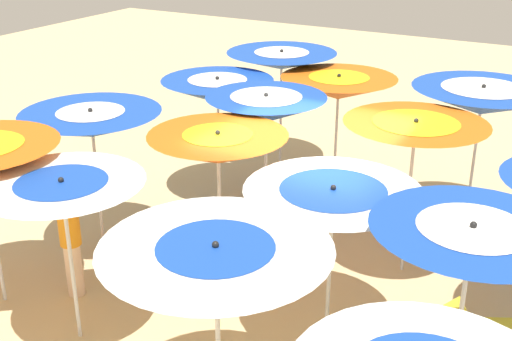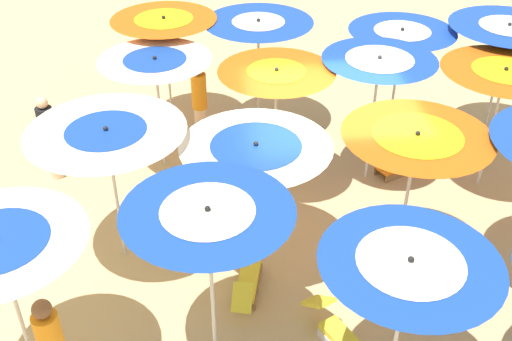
{
  "view_description": "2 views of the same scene",
  "coord_description": "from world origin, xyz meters",
  "px_view_note": "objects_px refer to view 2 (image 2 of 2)",
  "views": [
    {
      "loc": [
        -7.87,
        -3.6,
        5.39
      ],
      "look_at": [
        0.35,
        1.02,
        1.43
      ],
      "focal_mm": 46.27,
      "sensor_mm": 36.0,
      "label": 1
    },
    {
      "loc": [
        -1.8,
        -8.18,
        6.73
      ],
      "look_at": [
        -1.18,
        -0.58,
        1.5
      ],
      "focal_mm": 43.39,
      "sensor_mm": 36.0,
      "label": 2
    }
  ],
  "objects_px": {
    "beach_umbrella_3": "(507,34)",
    "beachgoer_0": "(200,103)",
    "beach_umbrella_7": "(401,41)",
    "beach_umbrella_11": "(258,31)",
    "beach_umbrella_5": "(416,145)",
    "beach_umbrella_8": "(208,223)",
    "beach_umbrella_12": "(0,252)",
    "lounger_1": "(345,340)",
    "lounger_3": "(405,161)",
    "beach_umbrella_2": "(503,81)",
    "beach_umbrella_13": "(107,140)",
    "beach_umbrella_10": "(276,82)",
    "beach_umbrella_15": "(164,29)",
    "beach_umbrella_9": "(256,157)",
    "beach_ball": "(238,139)",
    "beach_umbrella_4": "(408,274)",
    "lounger_2": "(247,284)",
    "lounger_0": "(270,133)",
    "beach_umbrella_6": "(378,70)",
    "beachgoer_2": "(49,137)",
    "beach_umbrella_14": "(156,70)"
  },
  "relations": [
    {
      "from": "beach_umbrella_4",
      "to": "beach_umbrella_15",
      "type": "distance_m",
      "value": 7.57
    },
    {
      "from": "beach_umbrella_8",
      "to": "lounger_0",
      "type": "height_order",
      "value": "beach_umbrella_8"
    },
    {
      "from": "lounger_3",
      "to": "lounger_0",
      "type": "bearing_deg",
      "value": -54.58
    },
    {
      "from": "beach_umbrella_12",
      "to": "beachgoer_0",
      "type": "xyz_separation_m",
      "value": [
        2.17,
        5.57,
        -1.21
      ]
    },
    {
      "from": "beach_umbrella_15",
      "to": "lounger_1",
      "type": "relative_size",
      "value": 1.73
    },
    {
      "from": "beach_umbrella_7",
      "to": "beach_umbrella_10",
      "type": "bearing_deg",
      "value": -147.38
    },
    {
      "from": "beach_umbrella_9",
      "to": "beach_umbrella_15",
      "type": "relative_size",
      "value": 0.91
    },
    {
      "from": "beach_umbrella_12",
      "to": "beach_umbrella_10",
      "type": "bearing_deg",
      "value": 48.29
    },
    {
      "from": "beach_umbrella_3",
      "to": "beach_umbrella_12",
      "type": "height_order",
      "value": "beach_umbrella_3"
    },
    {
      "from": "beach_umbrella_6",
      "to": "beachgoer_2",
      "type": "height_order",
      "value": "beach_umbrella_6"
    },
    {
      "from": "beach_umbrella_14",
      "to": "beach_umbrella_6",
      "type": "bearing_deg",
      "value": -10.56
    },
    {
      "from": "beach_ball",
      "to": "beach_umbrella_4",
      "type": "bearing_deg",
      "value": -76.11
    },
    {
      "from": "beach_umbrella_13",
      "to": "beach_umbrella_15",
      "type": "height_order",
      "value": "beach_umbrella_15"
    },
    {
      "from": "beach_umbrella_3",
      "to": "beach_umbrella_9",
      "type": "height_order",
      "value": "beach_umbrella_3"
    },
    {
      "from": "beach_umbrella_15",
      "to": "lounger_1",
      "type": "bearing_deg",
      "value": -68.4
    },
    {
      "from": "beach_umbrella_3",
      "to": "lounger_3",
      "type": "xyz_separation_m",
      "value": [
        -1.94,
        -0.96,
        -2.1
      ]
    },
    {
      "from": "beach_umbrella_10",
      "to": "beach_umbrella_15",
      "type": "height_order",
      "value": "beach_umbrella_15"
    },
    {
      "from": "beach_umbrella_12",
      "to": "beach_umbrella_6",
      "type": "bearing_deg",
      "value": 38.09
    },
    {
      "from": "beach_umbrella_6",
      "to": "beach_umbrella_10",
      "type": "relative_size",
      "value": 1.02
    },
    {
      "from": "beach_umbrella_5",
      "to": "beach_umbrella_11",
      "type": "xyz_separation_m",
      "value": [
        -1.78,
        4.47,
        -0.09
      ]
    },
    {
      "from": "beach_umbrella_3",
      "to": "beachgoer_0",
      "type": "xyz_separation_m",
      "value": [
        -5.81,
        0.32,
        -1.36
      ]
    },
    {
      "from": "beach_umbrella_8",
      "to": "beach_umbrella_12",
      "type": "height_order",
      "value": "beach_umbrella_8"
    },
    {
      "from": "beach_umbrella_6",
      "to": "beach_umbrella_13",
      "type": "height_order",
      "value": "beach_umbrella_6"
    },
    {
      "from": "beach_umbrella_8",
      "to": "beach_umbrella_9",
      "type": "height_order",
      "value": "beach_umbrella_8"
    },
    {
      "from": "lounger_2",
      "to": "lounger_0",
      "type": "bearing_deg",
      "value": 2.16
    },
    {
      "from": "beach_umbrella_6",
      "to": "lounger_3",
      "type": "height_order",
      "value": "beach_umbrella_6"
    },
    {
      "from": "beach_umbrella_12",
      "to": "lounger_2",
      "type": "bearing_deg",
      "value": 24.24
    },
    {
      "from": "beach_umbrella_9",
      "to": "lounger_3",
      "type": "height_order",
      "value": "beach_umbrella_9"
    },
    {
      "from": "beach_umbrella_2",
      "to": "beach_umbrella_13",
      "type": "distance_m",
      "value": 6.54
    },
    {
      "from": "lounger_2",
      "to": "lounger_3",
      "type": "bearing_deg",
      "value": -34.43
    },
    {
      "from": "beach_umbrella_7",
      "to": "beach_umbrella_11",
      "type": "relative_size",
      "value": 0.98
    },
    {
      "from": "lounger_3",
      "to": "beach_umbrella_13",
      "type": "bearing_deg",
      "value": -6.36
    },
    {
      "from": "lounger_3",
      "to": "beach_umbrella_6",
      "type": "bearing_deg",
      "value": -15.22
    },
    {
      "from": "lounger_3",
      "to": "beachgoer_0",
      "type": "bearing_deg",
      "value": -45.89
    },
    {
      "from": "beach_umbrella_3",
      "to": "beach_umbrella_11",
      "type": "xyz_separation_m",
      "value": [
        -4.6,
        0.87,
        -0.13
      ]
    },
    {
      "from": "beach_umbrella_5",
      "to": "beach_umbrella_8",
      "type": "bearing_deg",
      "value": -153.48
    },
    {
      "from": "beach_umbrella_10",
      "to": "lounger_3",
      "type": "height_order",
      "value": "beach_umbrella_10"
    },
    {
      "from": "beach_umbrella_9",
      "to": "beach_umbrella_10",
      "type": "relative_size",
      "value": 0.92
    },
    {
      "from": "beach_umbrella_7",
      "to": "beach_umbrella_9",
      "type": "relative_size",
      "value": 1.07
    },
    {
      "from": "beach_umbrella_7",
      "to": "beach_umbrella_9",
      "type": "height_order",
      "value": "beach_umbrella_7"
    },
    {
      "from": "lounger_3",
      "to": "beachgoer_2",
      "type": "xyz_separation_m",
      "value": [
        -6.61,
        0.3,
        0.68
      ]
    },
    {
      "from": "beach_umbrella_2",
      "to": "beach_umbrella_9",
      "type": "relative_size",
      "value": 1.07
    },
    {
      "from": "beach_umbrella_7",
      "to": "beach_umbrella_13",
      "type": "xyz_separation_m",
      "value": [
        -5.16,
        -3.26,
        0.05
      ]
    },
    {
      "from": "beach_umbrella_10",
      "to": "lounger_3",
      "type": "bearing_deg",
      "value": 8.44
    },
    {
      "from": "beach_umbrella_11",
      "to": "lounger_1",
      "type": "bearing_deg",
      "value": -83.82
    },
    {
      "from": "beach_umbrella_9",
      "to": "lounger_0",
      "type": "bearing_deg",
      "value": 80.6
    },
    {
      "from": "beach_umbrella_4",
      "to": "beachgoer_0",
      "type": "distance_m",
      "value": 6.7
    },
    {
      "from": "beachgoer_2",
      "to": "beach_umbrella_14",
      "type": "bearing_deg",
      "value": -78.53
    },
    {
      "from": "beach_umbrella_13",
      "to": "lounger_1",
      "type": "height_order",
      "value": "beach_umbrella_13"
    },
    {
      "from": "beach_umbrella_11",
      "to": "beachgoer_0",
      "type": "height_order",
      "value": "beach_umbrella_11"
    }
  ]
}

